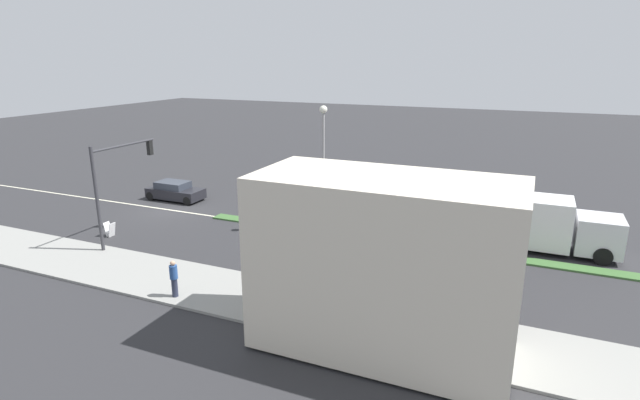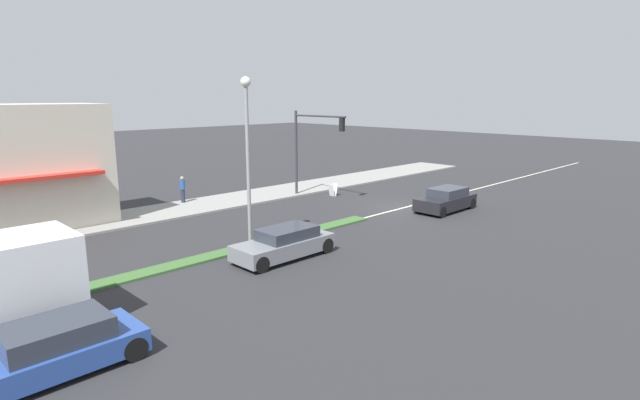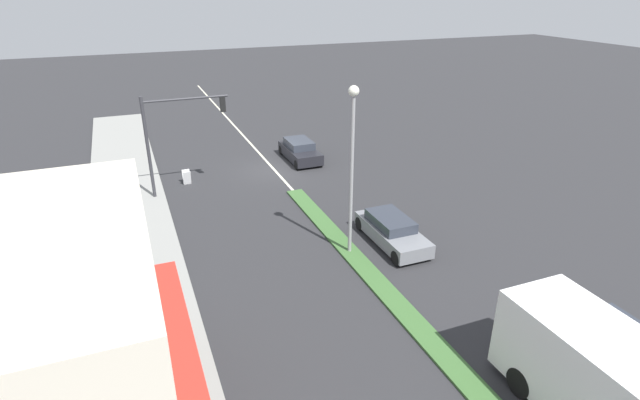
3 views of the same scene
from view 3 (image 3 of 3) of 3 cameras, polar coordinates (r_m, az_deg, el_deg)
ground_plane at (r=17.99m, az=12.36°, el=-15.41°), size 160.00×160.00×0.00m
lane_marking_center at (r=32.42m, az=-5.29°, el=3.52°), size 0.16×60.00×0.01m
building_corner_store at (r=13.70m, az=-26.31°, el=-14.92°), size 4.81×8.85×6.16m
traffic_signal_main at (r=28.28m, az=-16.44°, el=7.89°), size 4.59×0.34×5.60m
street_lamp at (r=20.60m, az=3.69°, el=5.58°), size 0.44×0.44×7.37m
pedestrian at (r=22.68m, az=-24.11°, el=-5.25°), size 0.34×0.34×1.65m
warning_aframe_sign at (r=30.84m, az=-14.99°, el=2.53°), size 0.45×0.53×0.84m
delivery_truck at (r=15.68m, az=31.14°, el=-18.79°), size 2.44×7.50×2.87m
coupe_blue at (r=18.89m, az=31.58°, el=-14.39°), size 1.87×4.38×1.31m
suv_grey at (r=23.28m, az=8.20°, el=-3.48°), size 1.76×4.42×1.28m
sedan_dark at (r=33.84m, az=-2.31°, el=5.65°), size 1.82×4.13×1.36m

